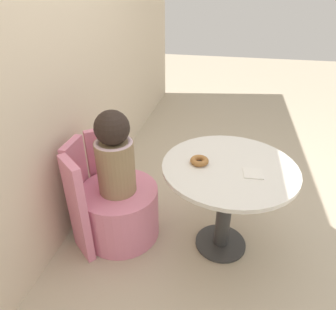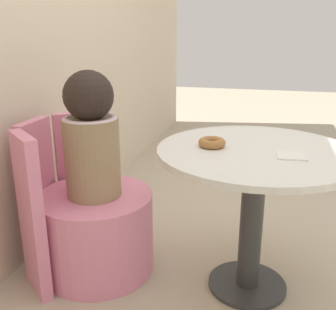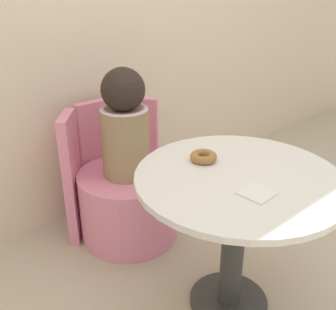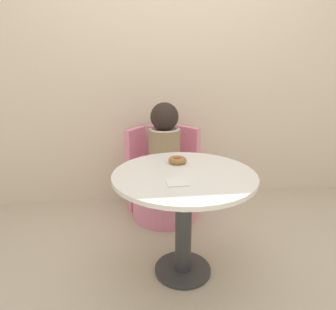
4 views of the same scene
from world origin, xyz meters
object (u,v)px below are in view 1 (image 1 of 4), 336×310
tub_chair (121,212)px  round_table (227,185)px  child_figure (115,154)px  donut (199,161)px

tub_chair → round_table: bearing=-87.5°
tub_chair → child_figure: child_figure is taller
round_table → child_figure: bearing=92.5°
tub_chair → donut: donut is taller
round_table → tub_chair: 0.77m
donut → round_table: bearing=-86.3°
tub_chair → child_figure: bearing=104.0°
child_figure → donut: bearing=-87.9°
tub_chair → child_figure: size_ratio=0.95×
round_table → child_figure: 0.72m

